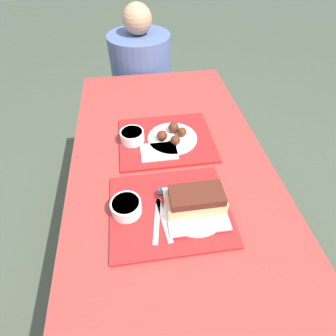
{
  "coord_description": "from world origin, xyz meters",
  "views": [
    {
      "loc": [
        -0.12,
        -0.69,
        1.5
      ],
      "look_at": [
        -0.02,
        -0.03,
        0.8
      ],
      "focal_mm": 28.0,
      "sensor_mm": 36.0,
      "label": 1
    }
  ],
  "objects_px": {
    "person_seated_across": "(141,70)",
    "bowl_coleslaw_near": "(126,206)",
    "wings_plate_far": "(172,136)",
    "brisket_sandwich_plate": "(196,203)",
    "bowl_coleslaw_far": "(132,136)",
    "tray_far": "(165,140)",
    "tray_near": "(170,210)"
  },
  "relations": [
    {
      "from": "bowl_coleslaw_near",
      "to": "tray_far",
      "type": "bearing_deg",
      "value": 63.5
    },
    {
      "from": "bowl_coleslaw_near",
      "to": "wings_plate_far",
      "type": "relative_size",
      "value": 0.47
    },
    {
      "from": "tray_near",
      "to": "brisket_sandwich_plate",
      "type": "relative_size",
      "value": 1.91
    },
    {
      "from": "tray_far",
      "to": "bowl_coleslaw_far",
      "type": "distance_m",
      "value": 0.14
    },
    {
      "from": "tray_far",
      "to": "person_seated_across",
      "type": "distance_m",
      "value": 0.85
    },
    {
      "from": "bowl_coleslaw_far",
      "to": "bowl_coleslaw_near",
      "type": "bearing_deg",
      "value": -95.9
    },
    {
      "from": "bowl_coleslaw_far",
      "to": "person_seated_across",
      "type": "distance_m",
      "value": 0.85
    },
    {
      "from": "tray_near",
      "to": "person_seated_across",
      "type": "xyz_separation_m",
      "value": [
        -0.01,
        1.21,
        -0.08
      ]
    },
    {
      "from": "tray_near",
      "to": "tray_far",
      "type": "bearing_deg",
      "value": 84.78
    },
    {
      "from": "brisket_sandwich_plate",
      "to": "wings_plate_far",
      "type": "bearing_deg",
      "value": 92.57
    },
    {
      "from": "tray_far",
      "to": "bowl_coleslaw_near",
      "type": "bearing_deg",
      "value": -116.5
    },
    {
      "from": "person_seated_across",
      "to": "tray_far",
      "type": "bearing_deg",
      "value": -86.75
    },
    {
      "from": "tray_near",
      "to": "brisket_sandwich_plate",
      "type": "xyz_separation_m",
      "value": [
        0.08,
        -0.02,
        0.04
      ]
    },
    {
      "from": "tray_near",
      "to": "wings_plate_far",
      "type": "xyz_separation_m",
      "value": [
        0.06,
        0.36,
        0.02
      ]
    },
    {
      "from": "bowl_coleslaw_far",
      "to": "wings_plate_far",
      "type": "bearing_deg",
      "value": -4.6
    },
    {
      "from": "bowl_coleslaw_far",
      "to": "wings_plate_far",
      "type": "relative_size",
      "value": 0.47
    },
    {
      "from": "bowl_coleslaw_far",
      "to": "wings_plate_far",
      "type": "distance_m",
      "value": 0.17
    },
    {
      "from": "brisket_sandwich_plate",
      "to": "bowl_coleslaw_far",
      "type": "bearing_deg",
      "value": 115.6
    },
    {
      "from": "brisket_sandwich_plate",
      "to": "person_seated_across",
      "type": "height_order",
      "value": "person_seated_across"
    },
    {
      "from": "person_seated_across",
      "to": "bowl_coleslaw_near",
      "type": "bearing_deg",
      "value": -96.07
    },
    {
      "from": "tray_near",
      "to": "person_seated_across",
      "type": "bearing_deg",
      "value": 90.71
    },
    {
      "from": "person_seated_across",
      "to": "brisket_sandwich_plate",
      "type": "bearing_deg",
      "value": -85.54
    },
    {
      "from": "bowl_coleslaw_far",
      "to": "person_seated_across",
      "type": "xyz_separation_m",
      "value": [
        0.09,
        0.84,
        -0.11
      ]
    },
    {
      "from": "wings_plate_far",
      "to": "person_seated_across",
      "type": "distance_m",
      "value": 0.86
    },
    {
      "from": "brisket_sandwich_plate",
      "to": "tray_near",
      "type": "bearing_deg",
      "value": 168.73
    },
    {
      "from": "brisket_sandwich_plate",
      "to": "bowl_coleslaw_far",
      "type": "relative_size",
      "value": 2.08
    },
    {
      "from": "bowl_coleslaw_far",
      "to": "wings_plate_far",
      "type": "xyz_separation_m",
      "value": [
        0.17,
        -0.01,
        -0.01
      ]
    },
    {
      "from": "tray_far",
      "to": "person_seated_across",
      "type": "xyz_separation_m",
      "value": [
        -0.05,
        0.85,
        -0.08
      ]
    },
    {
      "from": "bowl_coleslaw_near",
      "to": "brisket_sandwich_plate",
      "type": "relative_size",
      "value": 0.48
    },
    {
      "from": "wings_plate_far",
      "to": "brisket_sandwich_plate",
      "type": "bearing_deg",
      "value": -87.43
    },
    {
      "from": "tray_far",
      "to": "wings_plate_far",
      "type": "relative_size",
      "value": 1.89
    },
    {
      "from": "tray_far",
      "to": "wings_plate_far",
      "type": "xyz_separation_m",
      "value": [
        0.03,
        -0.01,
        0.02
      ]
    }
  ]
}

